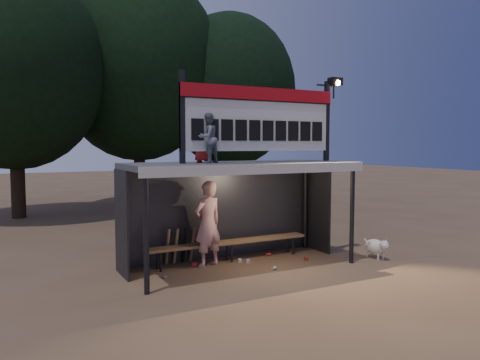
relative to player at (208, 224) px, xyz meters
name	(u,v)px	position (x,y,z in m)	size (l,w,h in m)	color
ground	(240,267)	(0.61, -0.40, -0.95)	(80.00, 80.00, 0.00)	brown
player	(208,224)	(0.00, 0.00, 0.00)	(0.70, 0.46, 1.91)	white
child_a	(208,138)	(-0.19, -0.45, 1.89)	(0.51, 0.40, 1.05)	slate
child_b	(203,140)	(-0.18, -0.18, 1.85)	(0.47, 0.31, 0.96)	#B11E1B
dugout_shelter	(235,183)	(0.61, -0.15, 0.89)	(5.10, 2.08, 2.32)	#3F3F42
scoreboard_assembly	(263,117)	(1.17, -0.41, 2.37)	(4.10, 0.27, 1.99)	black
bench	(229,243)	(0.61, 0.15, -0.52)	(4.00, 0.35, 0.48)	#86603F
tree_left	(14,67)	(-3.39, 9.60, 4.56)	(6.46, 6.46, 9.27)	black
tree_mid	(138,66)	(1.61, 11.10, 5.21)	(7.22, 7.22, 10.36)	#311F15
tree_right	(230,91)	(5.61, 10.10, 4.23)	(6.08, 6.08, 8.72)	black
dog	(377,247)	(3.84, -1.24, -0.68)	(0.36, 0.81, 0.49)	silver
bats	(180,246)	(-0.50, 0.42, -0.52)	(0.67, 0.35, 0.84)	olive
litter	(244,263)	(0.77, -0.28, -0.92)	(3.46, 1.27, 0.08)	#B2251E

